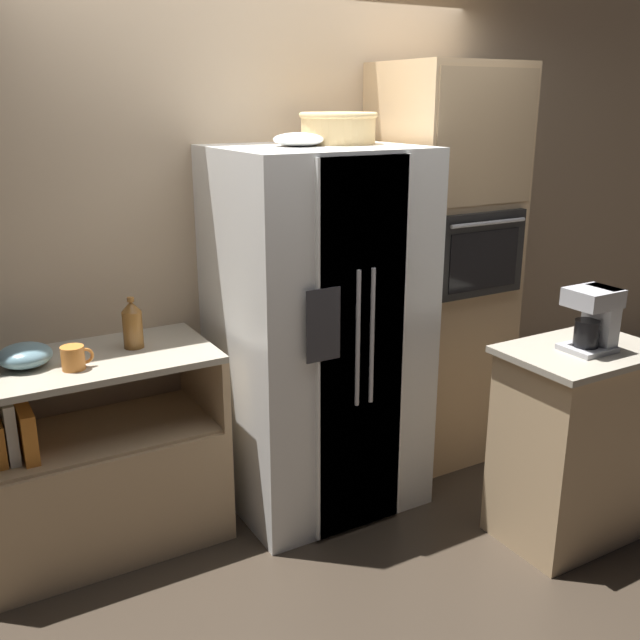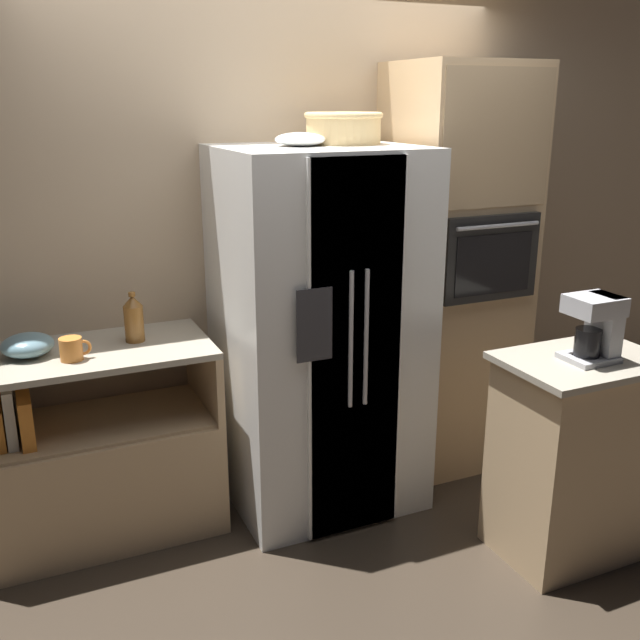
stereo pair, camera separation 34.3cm
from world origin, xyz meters
name	(u,v)px [view 2 (the right image)]	position (x,y,z in m)	size (l,w,h in m)	color
ground_plane	(309,497)	(0.00, 0.00, 0.00)	(20.00, 20.00, 0.00)	#382D23
wall_back	(273,221)	(0.00, 0.48, 1.40)	(12.00, 0.06, 2.80)	tan
counter_left	(94,466)	(-1.05, 0.15, 0.34)	(1.12, 0.58, 0.93)	tan
refrigerator	(320,332)	(0.07, 0.03, 0.90)	(0.93, 0.85, 1.81)	white
wall_oven	(454,272)	(0.93, 0.14, 1.10)	(0.68, 0.68, 2.20)	tan
island_counter	(574,456)	(0.92, -0.89, 0.48)	(0.70, 0.50, 0.95)	tan
wicker_basket	(344,127)	(0.24, 0.12, 1.89)	(0.38, 0.38, 0.15)	tan
fruit_bowl	(300,139)	(-0.01, 0.05, 1.84)	(0.23, 0.23, 0.06)	white
bottle_tall	(134,318)	(-0.80, 0.19, 1.04)	(0.09, 0.09, 0.24)	brown
mug	(72,349)	(-1.10, 0.04, 0.98)	(0.14, 0.10, 0.10)	orange
mixing_bowl	(28,345)	(-1.27, 0.18, 0.98)	(0.23, 0.23, 0.10)	#668C99
coffee_maker	(596,325)	(0.93, -0.91, 1.10)	(0.21, 0.18, 0.28)	#B2B2B7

